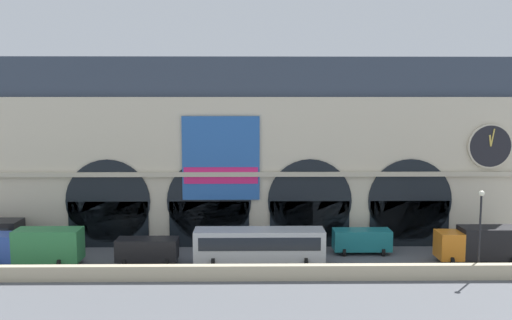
{
  "coord_description": "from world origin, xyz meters",
  "views": [
    {
      "loc": [
        -0.98,
        -45.96,
        14.11
      ],
      "look_at": [
        -0.33,
        5.0,
        8.34
      ],
      "focal_mm": 38.3,
      "sensor_mm": 36.0,
      "label": 1
    }
  ],
  "objects_px": {
    "box_truck_east": "(482,243)",
    "van_mideast": "(362,240)",
    "box_truck_west": "(38,246)",
    "bus_center": "(259,245)",
    "van_midwest": "(147,249)",
    "street_lamp_quayside": "(480,222)"
  },
  "relations": [
    {
      "from": "box_truck_east",
      "to": "van_mideast",
      "type": "bearing_deg",
      "value": 162.84
    },
    {
      "from": "box_truck_west",
      "to": "bus_center",
      "type": "distance_m",
      "value": 18.78
    },
    {
      "from": "box_truck_west",
      "to": "box_truck_east",
      "type": "distance_m",
      "value": 37.96
    },
    {
      "from": "box_truck_west",
      "to": "van_mideast",
      "type": "bearing_deg",
      "value": 6.53
    },
    {
      "from": "box_truck_west",
      "to": "box_truck_east",
      "type": "height_order",
      "value": "same"
    },
    {
      "from": "van_midwest",
      "to": "van_mideast",
      "type": "bearing_deg",
      "value": 8.78
    },
    {
      "from": "van_mideast",
      "to": "bus_center",
      "type": "bearing_deg",
      "value": -159.78
    },
    {
      "from": "van_mideast",
      "to": "van_midwest",
      "type": "bearing_deg",
      "value": -171.22
    },
    {
      "from": "bus_center",
      "to": "street_lamp_quayside",
      "type": "relative_size",
      "value": 1.59
    },
    {
      "from": "bus_center",
      "to": "van_mideast",
      "type": "xyz_separation_m",
      "value": [
        9.44,
        3.48,
        -0.54
      ]
    },
    {
      "from": "van_mideast",
      "to": "box_truck_east",
      "type": "distance_m",
      "value": 10.21
    },
    {
      "from": "van_midwest",
      "to": "bus_center",
      "type": "relative_size",
      "value": 0.47
    },
    {
      "from": "van_midwest",
      "to": "street_lamp_quayside",
      "type": "xyz_separation_m",
      "value": [
        27.02,
        -3.55,
        3.17
      ]
    },
    {
      "from": "van_mideast",
      "to": "street_lamp_quayside",
      "type": "xyz_separation_m",
      "value": [
        8.0,
        -6.49,
        3.17
      ]
    },
    {
      "from": "box_truck_west",
      "to": "van_midwest",
      "type": "xyz_separation_m",
      "value": [
        9.19,
        0.29,
        -0.45
      ]
    },
    {
      "from": "bus_center",
      "to": "street_lamp_quayside",
      "type": "bearing_deg",
      "value": -9.81
    },
    {
      "from": "box_truck_west",
      "to": "bus_center",
      "type": "height_order",
      "value": "box_truck_west"
    },
    {
      "from": "box_truck_west",
      "to": "van_midwest",
      "type": "relative_size",
      "value": 1.44
    },
    {
      "from": "box_truck_west",
      "to": "van_mideast",
      "type": "distance_m",
      "value": 28.4
    },
    {
      "from": "bus_center",
      "to": "van_midwest",
      "type": "bearing_deg",
      "value": 176.78
    },
    {
      "from": "van_midwest",
      "to": "bus_center",
      "type": "height_order",
      "value": "bus_center"
    },
    {
      "from": "bus_center",
      "to": "van_mideast",
      "type": "relative_size",
      "value": 2.12
    }
  ]
}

